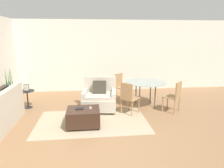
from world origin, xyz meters
name	(u,v)px	position (x,y,z in m)	size (l,w,h in m)	color
ground_plane	(99,138)	(0.00, 0.00, 0.00)	(20.00, 20.00, 0.00)	#936B47
wall_back	(94,56)	(0.00, 3.98, 1.38)	(12.00, 0.06, 2.75)	white
area_rug	(93,122)	(-0.12, 0.87, 0.00)	(2.79, 1.68, 0.01)	tan
armchair	(100,98)	(0.10, 1.72, 0.36)	(1.06, 0.93, 0.94)	beige
ottoman	(83,117)	(-0.34, 0.66, 0.23)	(0.78, 0.65, 0.42)	#382319
book_stack	(79,109)	(-0.43, 0.69, 0.43)	(0.20, 0.13, 0.02)	black
tv_remote_primary	(91,108)	(-0.16, 0.73, 0.43)	(0.05, 0.15, 0.01)	#B7B7BC
potted_plant	(11,98)	(-2.55, 2.14, 0.31)	(0.39, 0.39, 1.30)	#333338
side_table	(27,96)	(-2.06, 2.13, 0.38)	(0.44, 0.44, 0.53)	black
picture_frame	(26,87)	(-2.06, 2.12, 0.64)	(0.16, 0.07, 0.20)	black
dining_table	(146,84)	(1.55, 1.97, 0.68)	(1.24, 1.24, 0.76)	#8C9E99
dining_chair_near_left	(129,96)	(0.89, 1.30, 0.52)	(0.59, 0.59, 0.90)	tan
dining_chair_near_right	(175,95)	(2.22, 1.30, 0.52)	(0.59, 0.59, 0.90)	tan
dining_chair_far_left	(121,85)	(0.89, 2.63, 0.52)	(0.59, 0.59, 0.90)	tan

